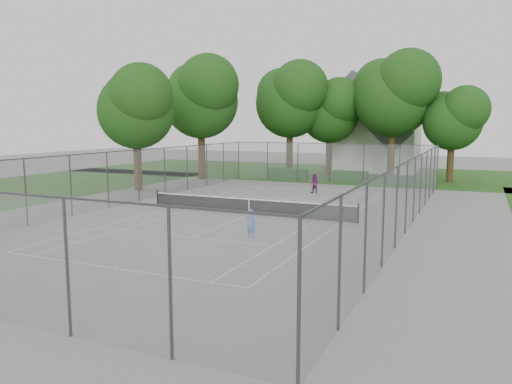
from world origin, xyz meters
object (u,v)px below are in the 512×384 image
at_px(tennis_net, 249,206).
at_px(girl_player, 251,223).
at_px(house, 377,132).
at_px(woman_player, 315,184).

distance_m(tennis_net, girl_player, 5.94).
relative_size(house, girl_player, 7.93).
relative_size(tennis_net, girl_player, 9.48).
height_order(tennis_net, woman_player, woman_player).
xyz_separation_m(tennis_net, girl_player, (2.59, -5.34, 0.17)).
xyz_separation_m(house, girl_player, (0.90, -35.02, -3.65)).
relative_size(girl_player, woman_player, 0.91).
xyz_separation_m(tennis_net, woman_player, (0.83, 9.99, 0.24)).
bearing_deg(tennis_net, woman_player, 85.27).
height_order(tennis_net, house, house).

